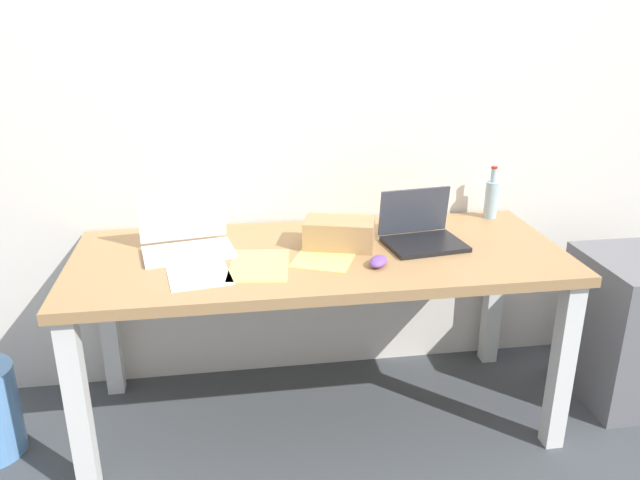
% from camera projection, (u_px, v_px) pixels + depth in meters
% --- Properties ---
extents(ground_plane, '(8.00, 8.00, 0.00)m').
position_uv_depth(ground_plane, '(320.00, 414.00, 2.65)').
color(ground_plane, '#42474C').
extents(back_wall, '(5.20, 0.08, 2.60)m').
position_uv_depth(back_wall, '(304.00, 87.00, 2.60)').
color(back_wall, silver).
rests_on(back_wall, ground).
extents(desk, '(1.86, 0.75, 0.74)m').
position_uv_depth(desk, '(320.00, 274.00, 2.43)').
color(desk, '#A37A4C').
rests_on(desk, ground).
extents(laptop_left, '(0.37, 0.28, 0.23)m').
position_uv_depth(laptop_left, '(186.00, 238.00, 2.39)').
color(laptop_left, silver).
rests_on(laptop_left, desk).
extents(laptop_right, '(0.32, 0.28, 0.20)m').
position_uv_depth(laptop_right, '(421.00, 233.00, 2.47)').
color(laptop_right, black).
rests_on(laptop_right, desk).
extents(beer_bottle, '(0.06, 0.06, 0.23)m').
position_uv_depth(beer_bottle, '(491.00, 198.00, 2.75)').
color(beer_bottle, '#99B7C1').
rests_on(beer_bottle, desk).
extents(computer_mouse, '(0.10, 0.12, 0.03)m').
position_uv_depth(computer_mouse, '(378.00, 261.00, 2.26)').
color(computer_mouse, '#724799').
rests_on(computer_mouse, desk).
extents(cardboard_box, '(0.30, 0.22, 0.11)m').
position_uv_depth(cardboard_box, '(339.00, 233.00, 2.43)').
color(cardboard_box, tan).
rests_on(cardboard_box, desk).
extents(paper_sheet_front_left, '(0.25, 0.33, 0.00)m').
position_uv_depth(paper_sheet_front_left, '(198.00, 272.00, 2.22)').
color(paper_sheet_front_left, white).
rests_on(paper_sheet_front_left, desk).
extents(paper_sheet_center, '(0.31, 0.35, 0.00)m').
position_uv_depth(paper_sheet_center, '(326.00, 255.00, 2.36)').
color(paper_sheet_center, '#F4E06B').
rests_on(paper_sheet_center, desk).
extents(paper_yellow_folder, '(0.25, 0.32, 0.00)m').
position_uv_depth(paper_yellow_folder, '(259.00, 265.00, 2.27)').
color(paper_yellow_folder, '#F4E06B').
rests_on(paper_yellow_folder, desk).
extents(filing_cabinet, '(0.40, 0.48, 0.64)m').
position_uv_depth(filing_cabinet, '(629.00, 328.00, 2.70)').
color(filing_cabinet, slate).
rests_on(filing_cabinet, ground).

